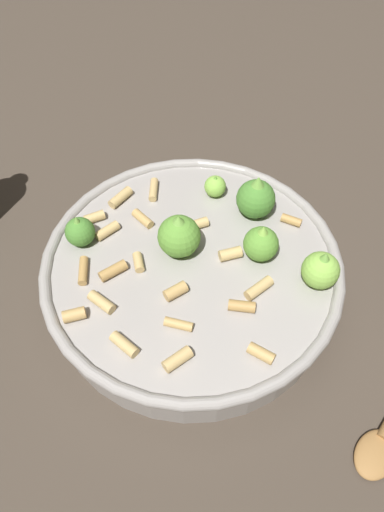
% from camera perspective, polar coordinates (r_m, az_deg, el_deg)
% --- Properties ---
extents(ground_plane, '(2.40, 2.40, 0.00)m').
position_cam_1_polar(ground_plane, '(0.56, -0.00, -3.90)').
color(ground_plane, '#42382D').
extents(cooking_pan, '(0.34, 0.34, 0.11)m').
position_cam_1_polar(cooking_pan, '(0.53, 0.20, -1.71)').
color(cooking_pan, '#9E9993').
rests_on(cooking_pan, ground).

